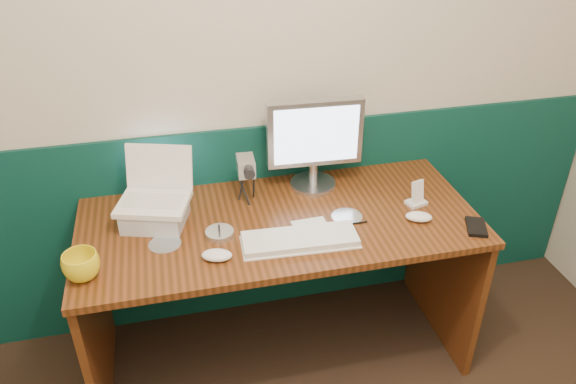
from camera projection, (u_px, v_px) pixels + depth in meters
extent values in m
cube|color=beige|center=(236.00, 72.00, 2.28)|extent=(3.50, 0.04, 2.50)
cube|color=#083635|center=(244.00, 225.00, 2.67)|extent=(3.48, 0.02, 1.00)
cube|color=#3E210B|center=(280.00, 291.00, 2.45)|extent=(1.60, 0.70, 0.75)
cube|color=silver|center=(155.00, 214.00, 2.22)|extent=(0.28, 0.26, 0.08)
cube|color=white|center=(300.00, 240.00, 2.12)|extent=(0.44, 0.17, 0.03)
ellipsoid|color=white|center=(419.00, 217.00, 2.24)|extent=(0.12, 0.10, 0.04)
ellipsoid|color=white|center=(217.00, 255.00, 2.03)|extent=(0.13, 0.09, 0.04)
imported|color=yellow|center=(81.00, 266.00, 1.93)|extent=(0.15, 0.15, 0.10)
cylinder|color=silver|center=(220.00, 233.00, 2.16)|extent=(0.11, 0.11, 0.02)
cylinder|color=silver|center=(165.00, 244.00, 2.12)|extent=(0.12, 0.12, 0.00)
cylinder|color=silver|center=(347.00, 216.00, 2.28)|extent=(0.13, 0.13, 0.00)
cylinder|color=black|center=(352.00, 224.00, 2.23)|extent=(0.13, 0.01, 0.01)
cube|color=white|center=(310.00, 225.00, 2.22)|extent=(0.14, 0.10, 0.00)
cube|color=silver|center=(416.00, 203.00, 2.35)|extent=(0.09, 0.08, 0.02)
cube|color=white|center=(418.00, 191.00, 2.32)|extent=(0.06, 0.04, 0.10)
cube|color=black|center=(476.00, 227.00, 2.20)|extent=(0.11, 0.14, 0.01)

